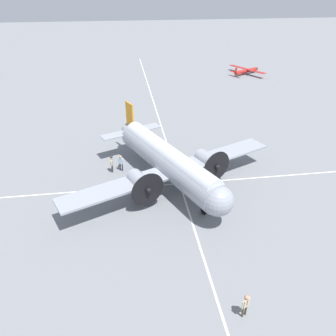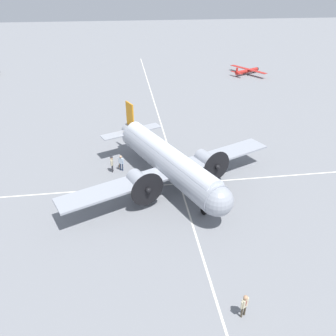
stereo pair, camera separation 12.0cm
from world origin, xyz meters
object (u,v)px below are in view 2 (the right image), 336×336
object	(u,v)px
airliner_main	(171,162)
light_aircraft_taxiing	(248,71)
crew_foreground	(245,304)
passenger_boarding	(121,161)
suitcase_near_door	(120,164)
ramp_agent	(112,162)

from	to	relation	value
airliner_main	light_aircraft_taxiing	size ratio (longest dim) A/B	2.42
airliner_main	crew_foreground	world-z (taller)	airliner_main
airliner_main	passenger_boarding	size ratio (longest dim) A/B	11.89
crew_foreground	light_aircraft_taxiing	bearing A→B (deg)	-137.18
light_aircraft_taxiing	suitcase_near_door	bearing A→B (deg)	-155.27
ramp_agent	passenger_boarding	bearing A→B (deg)	107.45
passenger_boarding	suitcase_near_door	size ratio (longest dim) A/B	2.79
ramp_agent	suitcase_near_door	bearing A→B (deg)	149.68
suitcase_near_door	ramp_agent	bearing A→B (deg)	139.36
crew_foreground	suitcase_near_door	distance (m)	20.86
airliner_main	passenger_boarding	distance (m)	6.18
crew_foreground	suitcase_near_door	bearing A→B (deg)	-96.89
crew_foreground	light_aircraft_taxiing	distance (m)	59.88
airliner_main	ramp_agent	world-z (taller)	airliner_main
passenger_boarding	airliner_main	bearing A→B (deg)	-6.02
ramp_agent	light_aircraft_taxiing	size ratio (longest dim) A/B	0.20
airliner_main	suitcase_near_door	size ratio (longest dim) A/B	33.21
ramp_agent	suitcase_near_door	distance (m)	1.49
crew_foreground	suitcase_near_door	size ratio (longest dim) A/B	2.79
passenger_boarding	suitcase_near_door	xyz separation A→B (m)	(0.81, 0.17, -0.80)
crew_foreground	light_aircraft_taxiing	size ratio (longest dim) A/B	0.20
passenger_boarding	crew_foreground	bearing A→B (deg)	-38.27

